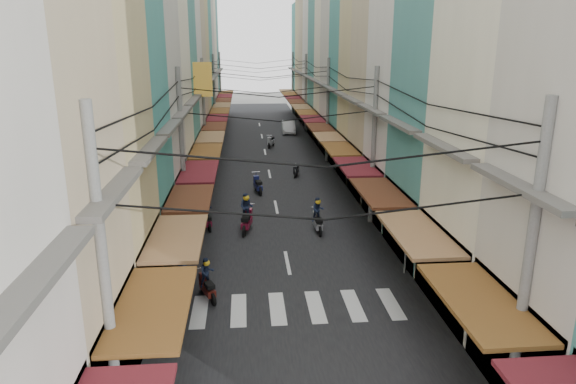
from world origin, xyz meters
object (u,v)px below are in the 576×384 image
bicycle (425,228)px  traffic_sign (407,232)px  white_car (289,133)px  market_umbrella (427,216)px

bicycle → traffic_sign: size_ratio=0.69×
white_car → market_umbrella: 33.85m
bicycle → market_umbrella: size_ratio=0.81×
white_car → traffic_sign: bearing=-85.1°
bicycle → traffic_sign: (-2.72, -5.20, 1.86)m
white_car → traffic_sign: size_ratio=1.76×
bicycle → traffic_sign: 6.16m
bicycle → market_umbrella: bearing=159.7°
bicycle → traffic_sign: bearing=152.3°
white_car → bicycle: size_ratio=2.54×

